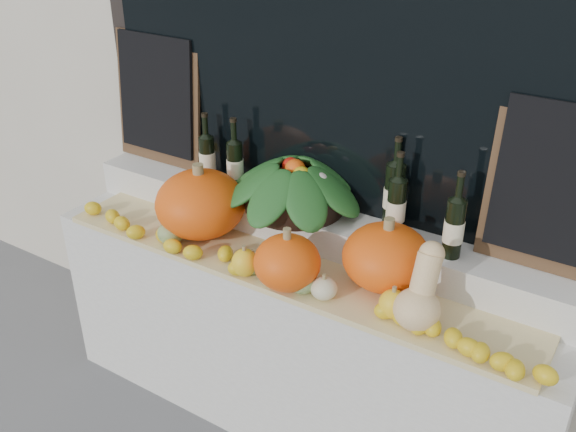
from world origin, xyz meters
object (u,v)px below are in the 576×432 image
Objects in this scene: pumpkin_right at (386,257)px; produce_bowl at (295,184)px; butternut_squash at (420,296)px; pumpkin_left at (200,204)px; wine_bottle_tall at (394,194)px.

produce_bowl is at bearing 163.49° from pumpkin_right.
produce_bowl is at bearing 156.36° from butternut_squash.
pumpkin_left is 1.31× the size of butternut_squash.
pumpkin_left is at bearing -175.78° from pumpkin_right.
wine_bottle_tall is at bearing 126.30° from butternut_squash.
wine_bottle_tall reaches higher than produce_bowl.
pumpkin_right is at bearing 141.74° from butternut_squash.
produce_bowl is at bearing -169.25° from wine_bottle_tall.
pumpkin_left is 0.60× the size of produce_bowl.
pumpkin_right is 0.28m from wine_bottle_tall.
wine_bottle_tall is (-0.28, 0.39, 0.15)m from butternut_squash.
butternut_squash is (1.05, -0.10, -0.03)m from pumpkin_left.
butternut_squash reaches higher than pumpkin_right.
produce_bowl is (0.35, 0.21, 0.10)m from pumpkin_left.
pumpkin_left is at bearing -148.93° from produce_bowl.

